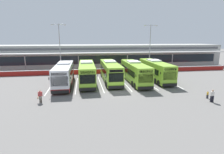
# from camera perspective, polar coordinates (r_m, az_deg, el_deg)

# --- Properties ---
(ground_plane) EXTENTS (200.00, 200.00, 0.00)m
(ground_plane) POSITION_cam_1_polar(r_m,az_deg,el_deg) (27.12, 1.86, -4.60)
(ground_plane) COLOR #605E5B
(terminal_building) EXTENTS (70.00, 13.00, 6.00)m
(terminal_building) POSITION_cam_1_polar(r_m,az_deg,el_deg) (52.85, -3.68, 6.93)
(terminal_building) COLOR #B7B7B2
(terminal_building) RESTS_ON ground
(red_barrier_wall) EXTENTS (60.00, 0.40, 1.10)m
(red_barrier_wall) POSITION_cam_1_polar(r_m,az_deg,el_deg) (40.95, -1.97, 1.94)
(red_barrier_wall) COLOR maroon
(red_barrier_wall) RESTS_ON ground
(coach_bus_leftmost) EXTENTS (2.99, 12.16, 3.78)m
(coach_bus_leftmost) POSITION_cam_1_polar(r_m,az_deg,el_deg) (31.59, -14.99, 0.74)
(coach_bus_leftmost) COLOR silver
(coach_bus_leftmost) RESTS_ON ground
(coach_bus_left_centre) EXTENTS (2.99, 12.16, 3.78)m
(coach_bus_left_centre) POSITION_cam_1_polar(r_m,az_deg,el_deg) (32.12, -8.00, 1.22)
(coach_bus_left_centre) COLOR #8CC633
(coach_bus_left_centre) RESTS_ON ground
(coach_bus_centre) EXTENTS (2.99, 12.16, 3.78)m
(coach_bus_centre) POSITION_cam_1_polar(r_m,az_deg,el_deg) (32.91, -0.52, 1.60)
(coach_bus_centre) COLOR #8CC633
(coach_bus_centre) RESTS_ON ground
(coach_bus_right_centre) EXTENTS (2.99, 12.16, 3.78)m
(coach_bus_right_centre) POSITION_cam_1_polar(r_m,az_deg,el_deg) (32.72, 7.22, 1.44)
(coach_bus_right_centre) COLOR #8CC633
(coach_bus_right_centre) RESTS_ON ground
(coach_bus_rightmost) EXTENTS (2.99, 12.16, 3.78)m
(coach_bus_rightmost) POSITION_cam_1_polar(r_m,az_deg,el_deg) (35.31, 13.61, 1.98)
(coach_bus_rightmost) COLOR #8CC633
(coach_bus_rightmost) RESTS_ON ground
(bay_stripe_far_west) EXTENTS (0.14, 13.00, 0.01)m
(bay_stripe_far_west) POSITION_cam_1_polar(r_m,az_deg,el_deg) (32.92, -18.50, -2.21)
(bay_stripe_far_west) COLOR silver
(bay_stripe_far_west) RESTS_ON ground
(bay_stripe_west) EXTENTS (0.14, 13.00, 0.01)m
(bay_stripe_west) POSITION_cam_1_polar(r_m,az_deg,el_deg) (32.47, -11.17, -2.00)
(bay_stripe_west) COLOR silver
(bay_stripe_west) RESTS_ON ground
(bay_stripe_mid_west) EXTENTS (0.14, 13.00, 0.01)m
(bay_stripe_mid_west) POSITION_cam_1_polar(r_m,az_deg,el_deg) (32.57, -3.77, -1.74)
(bay_stripe_mid_west) COLOR silver
(bay_stripe_mid_west) RESTS_ON ground
(bay_stripe_centre) EXTENTS (0.14, 13.00, 0.01)m
(bay_stripe_centre) POSITION_cam_1_polar(r_m,az_deg,el_deg) (33.21, 3.46, -1.47)
(bay_stripe_centre) COLOR silver
(bay_stripe_centre) RESTS_ON ground
(bay_stripe_mid_east) EXTENTS (0.14, 13.00, 0.01)m
(bay_stripe_mid_east) POSITION_cam_1_polar(r_m,az_deg,el_deg) (34.34, 10.32, -1.19)
(bay_stripe_mid_east) COLOR silver
(bay_stripe_mid_east) RESTS_ON ground
(bay_stripe_east) EXTENTS (0.14, 13.00, 0.01)m
(bay_stripe_east) POSITION_cam_1_polar(r_m,az_deg,el_deg) (35.94, 16.66, -0.91)
(bay_stripe_east) COLOR silver
(bay_stripe_east) RESTS_ON ground
(pedestrian_with_handbag) EXTENTS (0.65, 0.35, 1.62)m
(pedestrian_with_handbag) POSITION_cam_1_polar(r_m,az_deg,el_deg) (24.02, -21.90, -5.60)
(pedestrian_with_handbag) COLOR #4C4238
(pedestrian_with_handbag) RESTS_ON ground
(pedestrian_in_dark_coat) EXTENTS (0.54, 0.29, 1.62)m
(pedestrian_in_dark_coat) POSITION_cam_1_polar(r_m,az_deg,el_deg) (25.66, 29.28, -5.15)
(pedestrian_in_dark_coat) COLOR black
(pedestrian_in_dark_coat) RESTS_ON ground
(pedestrian_child) EXTENTS (0.33, 0.19, 1.00)m
(pedestrian_child) POSITION_cam_1_polar(r_m,az_deg,el_deg) (27.04, 28.12, -4.94)
(pedestrian_child) COLOR #33333D
(pedestrian_child) RESTS_ON ground
(lamp_post_west) EXTENTS (3.24, 0.28, 11.00)m
(lamp_post_west) POSITION_cam_1_polar(r_m,az_deg,el_deg) (42.54, -16.28, 9.63)
(lamp_post_west) COLOR #9E9EA3
(lamp_post_west) RESTS_ON ground
(lamp_post_centre) EXTENTS (3.24, 0.28, 11.00)m
(lamp_post_centre) POSITION_cam_1_polar(r_m,az_deg,el_deg) (44.54, 11.98, 9.95)
(lamp_post_centre) COLOR #9E9EA3
(lamp_post_centre) RESTS_ON ground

